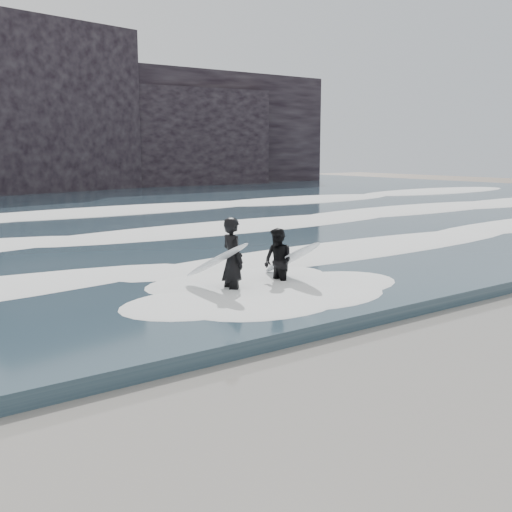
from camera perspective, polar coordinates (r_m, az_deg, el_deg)
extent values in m
plane|color=#7B6751|center=(10.44, 20.28, -10.21)|extent=(120.00, 120.00, 0.00)
ellipsoid|color=white|center=(16.74, -6.48, -0.91)|extent=(60.00, 3.20, 0.20)
ellipsoid|color=white|center=(22.97, -15.49, 1.70)|extent=(60.00, 4.00, 0.24)
ellipsoid|color=white|center=(31.45, -21.65, 3.46)|extent=(60.00, 4.80, 0.30)
imported|color=black|center=(14.22, -2.08, -0.41)|extent=(0.55, 0.76, 1.93)
ellipsoid|color=silver|center=(14.03, -3.54, -0.40)|extent=(0.92, 1.94, 1.04)
imported|color=black|center=(15.03, 1.97, -0.53)|extent=(0.60, 0.77, 1.59)
ellipsoid|color=silver|center=(15.28, 3.19, -0.15)|extent=(0.69, 2.06, 1.08)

